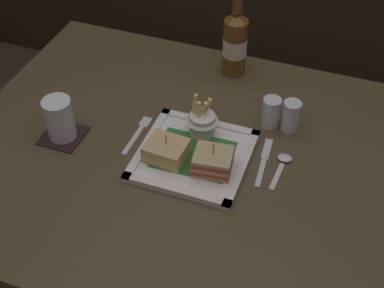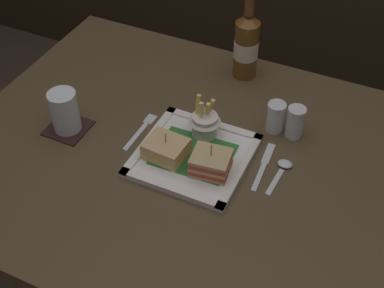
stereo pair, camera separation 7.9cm
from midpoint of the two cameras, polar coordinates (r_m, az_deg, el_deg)
The scene contains 13 objects.
dining_table at distance 1.36m, azimuth 1.52°, elevation -4.99°, with size 1.15×0.89×0.76m.
square_plate at distance 1.25m, azimuth 1.99°, elevation -1.32°, with size 0.26×0.26×0.02m.
sandwich_half_left at distance 1.23m, azimuth -0.97°, elevation -0.59°, with size 0.10×0.09×0.07m.
sandwich_half_right at distance 1.20m, azimuth 3.94°, elevation -2.10°, with size 0.09×0.09×0.08m.
fries_cup at distance 1.28m, azimuth 3.16°, elevation 2.41°, with size 0.08×0.08×0.11m.
beer_bottle at distance 1.47m, azimuth 7.30°, elevation 10.60°, with size 0.07×0.07×0.27m.
drink_coaster at distance 1.36m, azimuth -11.56°, elevation 1.64°, with size 0.10×0.10×0.00m, color black.
water_glass at distance 1.33m, azimuth -11.85°, elevation 3.18°, with size 0.07×0.07×0.11m.
fork at distance 1.33m, azimuth -3.76°, elevation 1.50°, with size 0.02×0.14×0.00m.
knife at distance 1.26m, azimuth 9.56°, elevation -2.24°, with size 0.03×0.16×0.00m.
spoon at distance 1.25m, azimuth 11.53°, elevation -2.63°, with size 0.03×0.12×0.01m.
salt_shaker at distance 1.33m, azimuth 10.66°, elevation 2.66°, with size 0.05×0.05×0.08m.
pepper_shaker at distance 1.32m, azimuth 12.72°, elevation 2.09°, with size 0.04×0.04×0.08m.
Camera 2 is at (0.38, -0.81, 1.65)m, focal length 49.52 mm.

